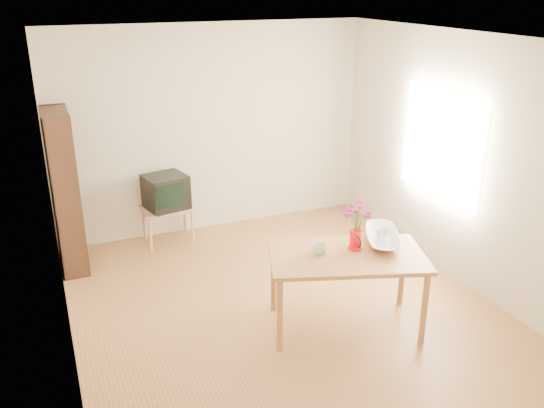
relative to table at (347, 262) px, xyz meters
name	(u,v)px	position (x,y,z in m)	size (l,w,h in m)	color
room	(287,184)	(-0.36, 0.52, 0.63)	(4.50, 4.50, 4.50)	brown
table	(347,262)	(0.00, 0.00, 0.00)	(1.57, 1.19, 0.75)	#9C6335
tv_stand	(167,213)	(-1.09, 2.49, -0.28)	(0.60, 0.45, 0.46)	tan
bookshelf	(66,197)	(-2.24, 2.27, 0.17)	(0.28, 0.70, 1.80)	black
pitcher	(355,240)	(0.12, 0.07, 0.17)	(0.13, 0.20, 0.19)	red
flowers	(357,216)	(0.12, 0.07, 0.41)	(0.21, 0.21, 0.30)	#CC3094
mug	(319,249)	(-0.23, 0.10, 0.13)	(0.13, 0.13, 0.10)	white
bowl	(384,220)	(0.45, 0.12, 0.30)	(0.46, 0.46, 0.43)	white
teacup_a	(380,225)	(0.41, 0.12, 0.25)	(0.06, 0.06, 0.06)	white
teacup_b	(386,223)	(0.49, 0.14, 0.25)	(0.07, 0.07, 0.06)	white
television	(166,191)	(-1.09, 2.50, 0.00)	(0.55, 0.53, 0.41)	black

